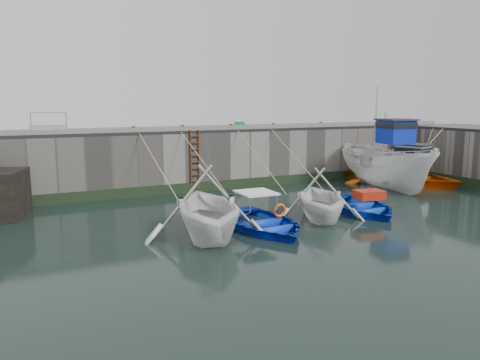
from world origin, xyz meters
name	(u,v)px	position (x,y,z in m)	size (l,w,h in m)	color
ground	(352,236)	(0.00, 0.00, 0.00)	(120.00, 120.00, 0.00)	black
quay_back	(212,156)	(0.00, 12.50, 1.50)	(30.00, 5.00, 3.00)	slate
road_back	(211,129)	(0.00, 12.50, 3.08)	(30.00, 5.00, 0.16)	black
kerb_back	(229,128)	(0.00, 10.15, 3.26)	(30.00, 0.30, 0.20)	slate
algae_back	(230,184)	(0.00, 9.96, 0.25)	(30.00, 0.08, 0.50)	black
ladder	(195,162)	(-2.00, 9.91, 1.59)	(0.51, 0.08, 3.20)	#3F1E0F
boat_near_white	(207,236)	(-4.53, 2.19, 0.00)	(4.53, 5.24, 2.76)	silver
boat_near_white_rope	(163,207)	(-4.53, 7.35, 0.00)	(0.04, 5.91, 3.10)	tan
boat_near_blue	(262,228)	(-2.33, 2.22, 0.00)	(3.36, 4.71, 0.97)	#0D31C3
boat_near_blue_rope	(209,202)	(-2.33, 7.36, 0.00)	(0.04, 5.89, 3.10)	tan
boat_near_blacktrim	(319,218)	(0.52, 2.64, 0.00)	(3.77, 4.37, 2.30)	silver
boat_near_blacktrim_rope	(260,196)	(0.52, 7.57, 0.00)	(0.04, 5.51, 3.10)	tan
boat_near_navy	(358,211)	(2.72, 2.94, 0.00)	(3.34, 4.68, 0.97)	#0D37C9
boat_near_navy_rope	(296,192)	(2.72, 7.72, 0.00)	(0.04, 5.25, 3.10)	tan
boat_far_white	(387,166)	(7.69, 6.50, 1.17)	(3.65, 7.54, 5.80)	silver
boat_far_orange	(402,176)	(9.51, 7.17, 0.44)	(6.66, 7.84, 4.38)	orange
fish_crate	(240,124)	(1.71, 12.33, 3.31)	(0.61, 0.36, 0.30)	#1A903A
railing	(48,129)	(-8.75, 11.25, 3.36)	(1.60, 1.05, 1.00)	#A5A8AD
bollard_a	(134,129)	(-5.00, 10.25, 3.30)	(0.18, 0.18, 0.28)	#3F1E0F
bollard_b	(183,128)	(-2.50, 10.25, 3.30)	(0.18, 0.18, 0.28)	#3F1E0F
bollard_c	(231,127)	(0.20, 10.25, 3.30)	(0.18, 0.18, 0.28)	#3F1E0F
bollard_d	(274,126)	(2.80, 10.25, 3.30)	(0.18, 0.18, 0.28)	#3F1E0F
bollard_e	(321,124)	(6.00, 10.25, 3.30)	(0.18, 0.18, 0.28)	#3F1E0F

